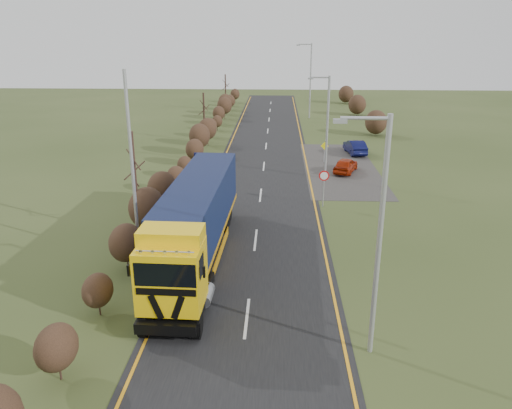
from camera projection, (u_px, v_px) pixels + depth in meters
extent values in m
plane|color=#32401B|center=(252.00, 273.00, 23.96)|extent=(160.00, 160.00, 0.00)
cube|color=black|center=(260.00, 205.00, 33.39)|extent=(8.00, 120.00, 0.02)
cube|color=#33302D|center=(340.00, 167.00, 42.55)|extent=(6.00, 18.00, 0.02)
cube|color=orange|center=(205.00, 203.00, 33.53)|extent=(0.12, 116.00, 0.01)
cube|color=orange|center=(315.00, 205.00, 33.23)|extent=(0.12, 116.00, 0.01)
cube|color=silver|center=(247.00, 318.00, 20.17)|extent=(0.12, 3.00, 0.01)
cube|color=silver|center=(256.00, 240.00, 27.72)|extent=(0.12, 3.00, 0.01)
cube|color=silver|center=(261.00, 195.00, 35.27)|extent=(0.12, 3.00, 0.01)
cube|color=silver|center=(264.00, 166.00, 42.82)|extent=(0.12, 3.00, 0.01)
cube|color=silver|center=(266.00, 146.00, 50.36)|extent=(0.12, 3.00, 0.01)
cube|color=silver|center=(268.00, 131.00, 57.91)|extent=(0.12, 3.00, 0.01)
cube|color=silver|center=(269.00, 119.00, 65.46)|extent=(0.12, 3.00, 0.01)
cube|color=silver|center=(270.00, 110.00, 73.01)|extent=(0.12, 3.00, 0.01)
cube|color=silver|center=(271.00, 103.00, 80.55)|extent=(0.12, 3.00, 0.01)
ellipsoid|color=black|center=(56.00, 347.00, 16.24)|extent=(1.34, 1.74, 1.54)
ellipsoid|color=black|center=(98.00, 290.00, 20.06)|extent=(1.21, 1.57, 1.39)
ellipsoid|color=black|center=(126.00, 242.00, 23.71)|extent=(1.58, 2.06, 1.82)
ellipsoid|color=black|center=(147.00, 207.00, 27.37)|extent=(1.96, 2.55, 2.25)
ellipsoid|color=black|center=(162.00, 188.00, 31.19)|extent=(1.83, 2.38, 2.10)
ellipsoid|color=black|center=(176.00, 177.00, 35.10)|extent=(1.37, 1.78, 1.57)
ellipsoid|color=black|center=(185.00, 165.00, 38.93)|extent=(1.20, 1.56, 1.38)
ellipsoid|color=black|center=(195.00, 149.00, 42.59)|extent=(1.55, 2.02, 1.78)
ellipsoid|color=black|center=(200.00, 136.00, 46.25)|extent=(1.95, 2.53, 2.24)
ellipsoid|color=black|center=(208.00, 129.00, 50.04)|extent=(1.85, 2.41, 2.13)
ellipsoid|color=black|center=(211.00, 126.00, 53.97)|extent=(1.40, 1.81, 1.61)
ellipsoid|color=black|center=(217.00, 121.00, 57.79)|extent=(1.19, 1.55, 1.37)
ellipsoid|color=black|center=(219.00, 113.00, 61.48)|extent=(1.52, 1.97, 1.75)
ellipsoid|color=black|center=(224.00, 105.00, 65.11)|extent=(1.93, 2.51, 2.22)
ellipsoid|color=black|center=(225.00, 102.00, 68.92)|extent=(1.88, 2.44, 2.16)
ellipsoid|color=black|center=(230.00, 101.00, 72.81)|extent=(1.43, 1.85, 1.64)
ellipsoid|color=black|center=(230.00, 99.00, 76.68)|extent=(1.19, 1.55, 1.37)
ellipsoid|color=black|center=(235.00, 94.00, 80.34)|extent=(1.49, 1.93, 1.71)
cylinder|color=#34211A|center=(136.00, 187.00, 27.00)|extent=(0.18, 0.18, 6.05)
cylinder|color=#34211A|center=(204.00, 117.00, 51.69)|extent=(0.18, 0.18, 5.06)
cylinder|color=#34211A|center=(226.00, 92.00, 72.44)|extent=(0.18, 0.18, 5.15)
cube|color=black|center=(178.00, 300.00, 20.22)|extent=(2.44, 4.49, 0.43)
cube|color=yellow|center=(172.00, 275.00, 18.89)|extent=(2.47, 2.19, 2.50)
cube|color=black|center=(169.00, 329.00, 18.51)|extent=(2.40, 0.19, 0.53)
cube|color=black|center=(156.00, 307.00, 18.15)|extent=(0.58, 0.04, 1.03)
cube|color=black|center=(178.00, 308.00, 18.12)|extent=(0.58, 0.04, 1.03)
cube|color=black|center=(165.00, 275.00, 17.74)|extent=(2.26, 0.13, 0.91)
cube|color=black|center=(166.00, 292.00, 17.93)|extent=(2.21, 0.10, 0.27)
cube|color=yellow|center=(171.00, 235.00, 18.71)|extent=(2.44, 1.42, 0.54)
cylinder|color=silver|center=(165.00, 252.00, 17.68)|extent=(2.11, 0.13, 0.06)
cube|color=black|center=(128.00, 270.00, 17.99)|extent=(0.08, 0.12, 0.43)
cube|color=black|center=(204.00, 272.00, 17.87)|extent=(0.08, 0.12, 0.43)
cylinder|color=gray|center=(153.00, 294.00, 20.62)|extent=(0.58, 1.26, 0.54)
cylinder|color=gray|center=(206.00, 295.00, 20.53)|extent=(0.58, 1.26, 0.54)
cube|color=orange|center=(200.00, 231.00, 25.94)|extent=(2.79, 12.16, 0.23)
cube|color=black|center=(199.00, 205.00, 25.47)|extent=(2.76, 11.78, 2.64)
cube|color=#0E103A|center=(214.00, 174.00, 31.01)|extent=(2.38, 0.14, 2.64)
cube|color=#0E103A|center=(177.00, 253.00, 19.93)|extent=(2.38, 0.14, 2.64)
cube|color=black|center=(210.00, 216.00, 29.57)|extent=(2.32, 3.52, 0.34)
cube|color=orange|center=(175.00, 249.00, 25.30)|extent=(0.22, 5.28, 0.43)
cube|color=orange|center=(221.00, 250.00, 25.20)|extent=(0.22, 5.28, 0.43)
cylinder|color=black|center=(144.00, 324.00, 18.87)|extent=(0.34, 1.01, 1.00)
cylinder|color=black|center=(197.00, 326.00, 18.79)|extent=(0.34, 1.01, 1.00)
cylinder|color=black|center=(159.00, 293.00, 21.14)|extent=(0.34, 1.01, 1.00)
cylinder|color=black|center=(206.00, 294.00, 21.06)|extent=(0.34, 1.01, 1.00)
cylinder|color=black|center=(191.00, 223.00, 28.83)|extent=(0.34, 1.01, 1.00)
cylinder|color=black|center=(225.00, 224.00, 28.75)|extent=(0.34, 1.01, 1.00)
cylinder|color=black|center=(193.00, 217.00, 29.74)|extent=(0.34, 1.01, 1.00)
cylinder|color=black|center=(227.00, 218.00, 29.66)|extent=(0.34, 1.01, 1.00)
cylinder|color=black|center=(196.00, 212.00, 30.65)|extent=(0.34, 1.01, 1.00)
cylinder|color=black|center=(229.00, 212.00, 30.56)|extent=(0.34, 1.01, 1.00)
imported|color=#9A2107|center=(346.00, 165.00, 40.82)|extent=(2.60, 3.83, 1.21)
imported|color=#090C36|center=(355.00, 147.00, 47.04)|extent=(1.89, 4.09, 1.30)
cylinder|color=#A2A4A8|center=(379.00, 242.00, 16.71)|extent=(0.18, 0.18, 8.60)
cylinder|color=#A2A4A8|center=(365.00, 118.00, 15.37)|extent=(1.53, 0.12, 0.12)
cube|color=#A2A4A8|center=(340.00, 121.00, 15.43)|extent=(0.43, 0.17, 0.13)
cylinder|color=#A2A4A8|center=(327.00, 129.00, 38.13)|extent=(0.18, 0.18, 7.89)
cylinder|color=#A2A4A8|center=(320.00, 77.00, 36.91)|extent=(1.40, 0.12, 0.12)
cube|color=#A2A4A8|center=(311.00, 78.00, 36.96)|extent=(0.39, 0.16, 0.12)
cylinder|color=#A2A4A8|center=(310.00, 81.00, 65.07)|extent=(0.18, 0.18, 9.57)
cylinder|color=#A2A4A8|center=(305.00, 44.00, 63.58)|extent=(1.70, 0.12, 0.12)
cube|color=#A2A4A8|center=(298.00, 45.00, 63.65)|extent=(0.48, 0.19, 0.15)
cylinder|color=#A2A4A8|center=(133.00, 172.00, 23.51)|extent=(0.16, 0.16, 9.42)
cylinder|color=#A2A4A8|center=(323.00, 191.00, 32.73)|extent=(0.08, 0.08, 2.12)
cylinder|color=red|center=(324.00, 176.00, 32.35)|extent=(0.68, 0.04, 0.68)
cylinder|color=white|center=(324.00, 176.00, 32.34)|extent=(0.51, 0.02, 0.51)
cylinder|color=#A2A4A8|center=(324.00, 155.00, 44.04)|extent=(0.08, 0.08, 1.37)
cube|color=yellow|center=(325.00, 146.00, 43.73)|extent=(0.69, 0.04, 0.69)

